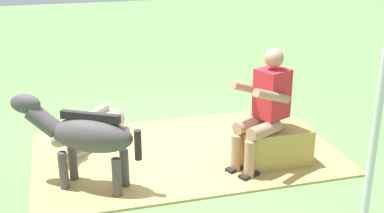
{
  "coord_description": "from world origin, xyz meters",
  "views": [
    {
      "loc": [
        1.14,
        5.18,
        2.5
      ],
      "look_at": [
        -0.28,
        0.06,
        0.55
      ],
      "focal_mm": 46.96,
      "sensor_mm": 36.0,
      "label": 1
    }
  ],
  "objects_px": {
    "pony_lying": "(96,128)",
    "tent_pole_left": "(378,112)",
    "person_seated": "(264,106)",
    "pony_standing": "(83,135)",
    "hay_bale": "(273,146)"
  },
  "relations": [
    {
      "from": "pony_lying",
      "to": "tent_pole_left",
      "type": "bearing_deg",
      "value": 124.25
    },
    {
      "from": "person_seated",
      "to": "tent_pole_left",
      "type": "xyz_separation_m",
      "value": [
        -0.19,
        1.59,
        0.49
      ]
    },
    {
      "from": "pony_standing",
      "to": "pony_lying",
      "type": "height_order",
      "value": "pony_standing"
    },
    {
      "from": "hay_bale",
      "to": "person_seated",
      "type": "height_order",
      "value": "person_seated"
    },
    {
      "from": "person_seated",
      "to": "pony_standing",
      "type": "height_order",
      "value": "person_seated"
    },
    {
      "from": "pony_standing",
      "to": "person_seated",
      "type": "bearing_deg",
      "value": 178.59
    },
    {
      "from": "tent_pole_left",
      "to": "person_seated",
      "type": "bearing_deg",
      "value": -83.12
    },
    {
      "from": "pony_standing",
      "to": "pony_lying",
      "type": "relative_size",
      "value": 1.01
    },
    {
      "from": "hay_bale",
      "to": "pony_standing",
      "type": "bearing_deg",
      "value": -0.03
    },
    {
      "from": "hay_bale",
      "to": "person_seated",
      "type": "relative_size",
      "value": 0.59
    },
    {
      "from": "pony_lying",
      "to": "tent_pole_left",
      "type": "distance_m",
      "value": 3.44
    },
    {
      "from": "person_seated",
      "to": "hay_bale",
      "type": "bearing_deg",
      "value": -163.56
    },
    {
      "from": "hay_bale",
      "to": "pony_lying",
      "type": "distance_m",
      "value": 2.11
    },
    {
      "from": "pony_standing",
      "to": "tent_pole_left",
      "type": "bearing_deg",
      "value": 141.41
    },
    {
      "from": "hay_bale",
      "to": "pony_lying",
      "type": "height_order",
      "value": "hay_bale"
    }
  ]
}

